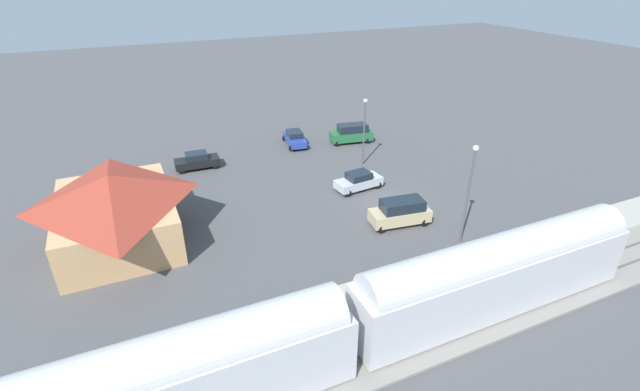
{
  "coord_description": "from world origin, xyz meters",
  "views": [
    {
      "loc": [
        -29.49,
        20.2,
        19.37
      ],
      "look_at": [
        2.53,
        5.68,
        1.0
      ],
      "focal_mm": 25.38,
      "sensor_mm": 36.0,
      "label": 1
    }
  ],
  "objects_px": {
    "light_pole_lot_center": "(364,123)",
    "light_pole_near_platform": "(470,184)",
    "station_building": "(115,207)",
    "pedestrian_on_platform": "(396,281)",
    "sedan_black": "(197,161)",
    "sedan_blue": "(295,138)",
    "pedestrian_waiting_far": "(550,228)",
    "suv_green": "(352,133)",
    "suv_tan": "(401,212)",
    "passenger_train": "(152,385)",
    "sedan_silver": "(359,181)"
  },
  "relations": [
    {
      "from": "light_pole_near_platform",
      "to": "suv_tan",
      "type": "bearing_deg",
      "value": 34.6
    },
    {
      "from": "station_building",
      "to": "suv_green",
      "type": "bearing_deg",
      "value": -66.74
    },
    {
      "from": "light_pole_near_platform",
      "to": "passenger_train",
      "type": "bearing_deg",
      "value": 106.41
    },
    {
      "from": "passenger_train",
      "to": "station_building",
      "type": "height_order",
      "value": "station_building"
    },
    {
      "from": "sedan_black",
      "to": "sedan_silver",
      "type": "relative_size",
      "value": 0.98
    },
    {
      "from": "pedestrian_on_platform",
      "to": "pedestrian_waiting_far",
      "type": "bearing_deg",
      "value": -87.69
    },
    {
      "from": "sedan_black",
      "to": "light_pole_lot_center",
      "type": "xyz_separation_m",
      "value": [
        -6.11,
        -16.25,
        3.64
      ]
    },
    {
      "from": "pedestrian_waiting_far",
      "to": "sedan_black",
      "type": "xyz_separation_m",
      "value": [
        25.17,
        21.84,
        -0.4
      ]
    },
    {
      "from": "light_pole_near_platform",
      "to": "sedan_blue",
      "type": "bearing_deg",
      "value": 9.6
    },
    {
      "from": "sedan_silver",
      "to": "light_pole_lot_center",
      "type": "height_order",
      "value": "light_pole_lot_center"
    },
    {
      "from": "suv_tan",
      "to": "light_pole_lot_center",
      "type": "xyz_separation_m",
      "value": [
        12.1,
        -3.28,
        3.37
      ]
    },
    {
      "from": "station_building",
      "to": "sedan_blue",
      "type": "xyz_separation_m",
      "value": [
        13.18,
        -19.71,
        -1.96
      ]
    },
    {
      "from": "passenger_train",
      "to": "sedan_black",
      "type": "distance_m",
      "value": 30.1
    },
    {
      "from": "pedestrian_on_platform",
      "to": "passenger_train",
      "type": "bearing_deg",
      "value": 102.8
    },
    {
      "from": "passenger_train",
      "to": "station_building",
      "type": "xyz_separation_m",
      "value": [
        18.0,
        0.75,
        -0.02
      ]
    },
    {
      "from": "sedan_black",
      "to": "sedan_blue",
      "type": "distance_m",
      "value": 11.87
    },
    {
      "from": "sedan_blue",
      "to": "passenger_train",
      "type": "bearing_deg",
      "value": 148.69
    },
    {
      "from": "pedestrian_waiting_far",
      "to": "light_pole_near_platform",
      "type": "xyz_separation_m",
      "value": [
        2.83,
        6.01,
        3.7
      ]
    },
    {
      "from": "sedan_silver",
      "to": "suv_tan",
      "type": "height_order",
      "value": "suv_tan"
    },
    {
      "from": "sedan_black",
      "to": "sedan_silver",
      "type": "xyz_separation_m",
      "value": [
        -11.18,
        -12.94,
        0.0
      ]
    },
    {
      "from": "light_pole_near_platform",
      "to": "suv_green",
      "type": "bearing_deg",
      "value": -6.04
    },
    {
      "from": "suv_green",
      "to": "suv_tan",
      "type": "bearing_deg",
      "value": 164.09
    },
    {
      "from": "sedan_black",
      "to": "light_pole_near_platform",
      "type": "xyz_separation_m",
      "value": [
        -22.34,
        -15.82,
        4.1
      ]
    },
    {
      "from": "light_pole_near_platform",
      "to": "light_pole_lot_center",
      "type": "xyz_separation_m",
      "value": [
        16.23,
        -0.43,
        -0.47
      ]
    },
    {
      "from": "light_pole_near_platform",
      "to": "pedestrian_waiting_far",
      "type": "bearing_deg",
      "value": -115.21
    },
    {
      "from": "station_building",
      "to": "pedestrian_on_platform",
      "type": "height_order",
      "value": "station_building"
    },
    {
      "from": "pedestrian_on_platform",
      "to": "suv_green",
      "type": "bearing_deg",
      "value": -22.12
    },
    {
      "from": "sedan_blue",
      "to": "suv_tan",
      "type": "bearing_deg",
      "value": -176.4
    },
    {
      "from": "pedestrian_on_platform",
      "to": "light_pole_near_platform",
      "type": "xyz_separation_m",
      "value": [
        3.4,
        -8.13,
        3.7
      ]
    },
    {
      "from": "suv_tan",
      "to": "light_pole_near_platform",
      "type": "bearing_deg",
      "value": -145.4
    },
    {
      "from": "station_building",
      "to": "suv_green",
      "type": "height_order",
      "value": "station_building"
    },
    {
      "from": "station_building",
      "to": "pedestrian_on_platform",
      "type": "xyz_separation_m",
      "value": [
        -14.6,
        -15.7,
        -1.56
      ]
    },
    {
      "from": "sedan_blue",
      "to": "pedestrian_on_platform",
      "type": "bearing_deg",
      "value": 171.79
    },
    {
      "from": "pedestrian_on_platform",
      "to": "suv_tan",
      "type": "relative_size",
      "value": 0.33
    },
    {
      "from": "sedan_blue",
      "to": "light_pole_near_platform",
      "type": "bearing_deg",
      "value": -170.4
    },
    {
      "from": "station_building",
      "to": "sedan_black",
      "type": "height_order",
      "value": "station_building"
    },
    {
      "from": "passenger_train",
      "to": "sedan_blue",
      "type": "relative_size",
      "value": 12.4
    },
    {
      "from": "light_pole_lot_center",
      "to": "light_pole_near_platform",
      "type": "bearing_deg",
      "value": 178.49
    },
    {
      "from": "pedestrian_waiting_far",
      "to": "suv_green",
      "type": "distance_m",
      "value": 25.56
    },
    {
      "from": "sedan_blue",
      "to": "station_building",
      "type": "bearing_deg",
      "value": 123.77
    },
    {
      "from": "passenger_train",
      "to": "suv_green",
      "type": "relative_size",
      "value": 11.28
    },
    {
      "from": "sedan_silver",
      "to": "light_pole_lot_center",
      "type": "bearing_deg",
      "value": -33.1
    },
    {
      "from": "pedestrian_on_platform",
      "to": "sedan_blue",
      "type": "xyz_separation_m",
      "value": [
        27.78,
        -4.01,
        -0.4
      ]
    },
    {
      "from": "pedestrian_on_platform",
      "to": "suv_tan",
      "type": "xyz_separation_m",
      "value": [
        7.53,
        -5.28,
        -0.13
      ]
    },
    {
      "from": "pedestrian_on_platform",
      "to": "sedan_silver",
      "type": "height_order",
      "value": "pedestrian_on_platform"
    },
    {
      "from": "station_building",
      "to": "sedan_black",
      "type": "bearing_deg",
      "value": -35.73
    },
    {
      "from": "suv_tan",
      "to": "pedestrian_waiting_far",
      "type": "bearing_deg",
      "value": -128.15
    },
    {
      "from": "station_building",
      "to": "sedan_silver",
      "type": "distance_m",
      "value": 21.05
    },
    {
      "from": "sedan_silver",
      "to": "light_pole_near_platform",
      "type": "bearing_deg",
      "value": -165.54
    },
    {
      "from": "pedestrian_on_platform",
      "to": "light_pole_lot_center",
      "type": "distance_m",
      "value": 21.66
    }
  ]
}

